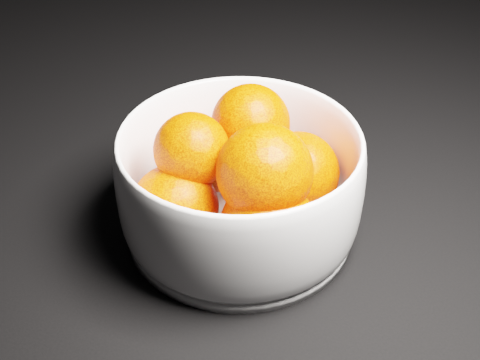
% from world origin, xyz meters
% --- Properties ---
extents(ground, '(3.00, 3.00, 0.00)m').
position_xyz_m(ground, '(0.00, 0.00, 0.00)').
color(ground, black).
rests_on(ground, ground).
extents(bowl, '(0.21, 0.21, 0.10)m').
position_xyz_m(bowl, '(0.23, -0.25, 0.05)').
color(bowl, white).
rests_on(bowl, ground).
extents(orange_pile, '(0.16, 0.15, 0.12)m').
position_xyz_m(orange_pile, '(0.23, -0.25, 0.06)').
color(orange_pile, '#EF3A03').
rests_on(orange_pile, bowl).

